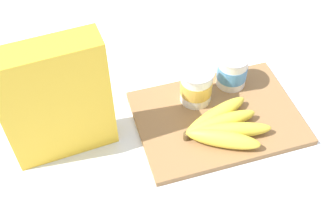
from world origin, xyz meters
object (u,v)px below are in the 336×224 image
object	(u,v)px
yogurt_cup_front	(196,85)
banana_bunch	(223,127)
cereal_box	(56,102)
yogurt_cup_back	(232,71)
cutting_board	(217,118)

from	to	relation	value
yogurt_cup_front	banana_bunch	size ratio (longest dim) A/B	0.46
banana_bunch	cereal_box	bearing A→B (deg)	166.80
yogurt_cup_front	yogurt_cup_back	distance (m)	0.10
yogurt_cup_front	banana_bunch	distance (m)	0.11
cereal_box	banana_bunch	xyz separation A→B (m)	(0.32, -0.07, -0.10)
cutting_board	cereal_box	xyz separation A→B (m)	(-0.33, 0.03, 0.13)
cereal_box	banana_bunch	bearing A→B (deg)	162.11
yogurt_cup_back	cereal_box	bearing A→B (deg)	-171.59
yogurt_cup_front	banana_bunch	xyz separation A→B (m)	(0.02, -0.11, -0.03)
yogurt_cup_front	banana_bunch	bearing A→B (deg)	-78.74
cutting_board	banana_bunch	distance (m)	0.05
cereal_box	yogurt_cup_back	world-z (taller)	cereal_box
cereal_box	yogurt_cup_back	xyz separation A→B (m)	(0.39, 0.06, -0.08)
cereal_box	yogurt_cup_front	world-z (taller)	cereal_box
cutting_board	yogurt_cup_front	world-z (taller)	yogurt_cup_front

